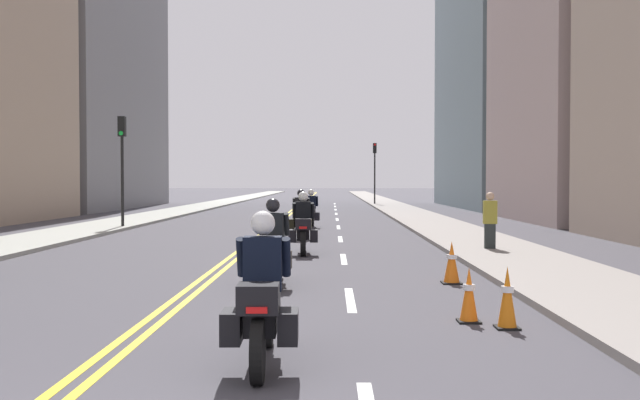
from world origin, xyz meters
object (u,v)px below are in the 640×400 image
at_px(traffic_cone_0, 452,263).
at_px(motorcycle_0, 262,304).
at_px(motorcycle_1, 272,250).
at_px(motorcycle_2, 303,229).
at_px(motorcycle_4, 311,212).
at_px(traffic_cone_1, 507,298).
at_px(traffic_light_near, 122,151).
at_px(traffic_light_far, 375,162).
at_px(motorcycle_3, 301,219).
at_px(pedestrian_0, 490,222).
at_px(traffic_cone_2, 469,295).

bearing_deg(traffic_cone_0, motorcycle_0, -116.40).
distance_m(motorcycle_1, motorcycle_2, 5.78).
distance_m(motorcycle_0, motorcycle_4, 22.01).
bearing_deg(motorcycle_2, traffic_cone_1, -74.11).
relative_size(traffic_cone_1, traffic_light_near, 0.18).
bearing_deg(traffic_light_far, traffic_light_near, -112.96).
bearing_deg(motorcycle_0, motorcycle_4, 88.74).
bearing_deg(traffic_light_near, motorcycle_2, -51.48).
xyz_separation_m(traffic_cone_0, traffic_light_far, (1.20, 43.04, 3.00)).
relative_size(motorcycle_2, motorcycle_3, 0.94).
bearing_deg(motorcycle_2, pedestrian_0, 2.02).
distance_m(motorcycle_1, traffic_light_near, 17.21).
bearing_deg(traffic_cone_1, motorcycle_1, 132.48).
bearing_deg(traffic_light_near, motorcycle_0, -69.98).
bearing_deg(traffic_cone_2, traffic_cone_0, 83.98).
height_order(traffic_cone_1, traffic_light_far, traffic_light_far).
height_order(motorcycle_2, motorcycle_4, motorcycle_2).
height_order(motorcycle_3, traffic_cone_1, motorcycle_3).
distance_m(motorcycle_2, traffic_light_near, 12.54).
bearing_deg(pedestrian_0, motorcycle_2, 8.73).
xyz_separation_m(motorcycle_2, motorcycle_3, (-0.27, 4.96, 0.01)).
height_order(traffic_light_far, pedestrian_0, traffic_light_far).
relative_size(traffic_cone_2, traffic_light_near, 0.17).
xyz_separation_m(motorcycle_0, motorcycle_1, (-0.37, 5.68, 0.01)).
bearing_deg(traffic_light_near, motorcycle_4, 7.09).
bearing_deg(motorcycle_4, traffic_light_far, 83.31).
xyz_separation_m(motorcycle_0, traffic_cone_0, (3.00, 6.05, -0.26)).
relative_size(motorcycle_4, traffic_cone_1, 2.52).
xyz_separation_m(traffic_cone_1, traffic_light_far, (1.16, 47.14, 2.99)).
relative_size(traffic_light_near, pedestrian_0, 2.76).
height_order(traffic_cone_1, pedestrian_0, pedestrian_0).
relative_size(motorcycle_1, pedestrian_0, 1.35).
distance_m(motorcycle_3, motorcycle_4, 5.60).
relative_size(motorcycle_1, traffic_light_near, 0.49).
bearing_deg(motorcycle_3, traffic_cone_1, -75.45).
relative_size(motorcycle_1, traffic_cone_2, 2.90).
distance_m(traffic_cone_0, traffic_cone_2, 3.70).
relative_size(motorcycle_1, motorcycle_4, 1.07).
height_order(traffic_cone_0, traffic_light_near, traffic_light_near).
xyz_separation_m(traffic_cone_0, traffic_light_near, (-10.68, 15.01, 2.72)).
relative_size(motorcycle_1, traffic_cone_1, 2.69).
xyz_separation_m(motorcycle_1, motorcycle_3, (0.08, 10.73, -0.00)).
xyz_separation_m(motorcycle_1, traffic_light_far, (4.57, 43.42, 2.73)).
distance_m(motorcycle_3, traffic_cone_1, 14.83).
relative_size(motorcycle_2, pedestrian_0, 1.32).
xyz_separation_m(motorcycle_1, motorcycle_2, (0.35, 5.77, -0.01)).
distance_m(motorcycle_1, traffic_light_far, 43.74).
height_order(motorcycle_3, traffic_cone_2, motorcycle_3).
relative_size(motorcycle_0, traffic_cone_1, 2.64).
distance_m(motorcycle_0, traffic_light_near, 22.55).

